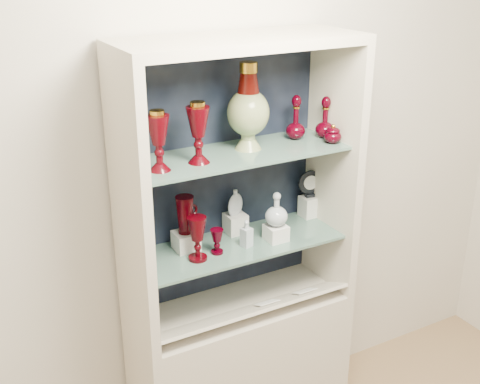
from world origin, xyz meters
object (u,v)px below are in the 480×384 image
ruby_pitcher (185,215)px  cameo_medallion (310,183)px  pedestal_lamp_right (198,133)px  ruby_goblet_tall (197,239)px  ruby_decanter_b (325,116)px  cobalt_goblet (139,243)px  flat_flask (235,202)px  clear_round_decanter (276,210)px  pedestal_lamp_left (159,141)px  enamel_urn (248,106)px  ruby_goblet_small (217,241)px  ruby_decanter_a (296,115)px  clear_square_bottle (247,233)px  lidded_bowl (333,134)px

ruby_pitcher → cameo_medallion: size_ratio=1.20×
pedestal_lamp_right → ruby_goblet_tall: 0.45m
ruby_goblet_tall → ruby_pitcher: 0.13m
ruby_decanter_b → cobalt_goblet: (-0.88, 0.02, -0.42)m
ruby_goblet_tall → cameo_medallion: bearing=12.0°
ruby_decanter_b → flat_flask: bearing=165.2°
ruby_pitcher → clear_round_decanter: (0.38, -0.11, -0.02)m
pedestal_lamp_left → ruby_goblet_tall: pedestal_lamp_left is taller
cameo_medallion → pedestal_lamp_left: bearing=-158.7°
enamel_urn → cobalt_goblet: (-0.50, 0.00, -0.50)m
cobalt_goblet → cameo_medallion: (0.88, 0.07, 0.07)m
cameo_medallion → clear_round_decanter: bearing=-141.2°
ruby_goblet_tall → pedestal_lamp_left: bearing=-179.8°
ruby_goblet_tall → ruby_goblet_small: ruby_goblet_tall is taller
ruby_decanter_b → flat_flask: ruby_decanter_b is taller
enamel_urn → ruby_decanter_a: 0.26m
pedestal_lamp_left → clear_square_bottle: pedestal_lamp_left is taller
clear_square_bottle → ruby_decanter_a: bearing=16.0°
enamel_urn → lidded_bowl: bearing=-16.7°
enamel_urn → pedestal_lamp_right: bearing=-166.7°
pedestal_lamp_left → ruby_decanter_b: size_ratio=1.18×
pedestal_lamp_left → ruby_decanter_b: bearing=3.4°
enamel_urn → flat_flask: enamel_urn is taller
ruby_decanter_a → ruby_goblet_tall: ruby_decanter_a is taller
cameo_medallion → clear_square_bottle: bearing=-151.1°
clear_square_bottle → flat_flask: (0.02, 0.14, 0.09)m
pedestal_lamp_left → cameo_medallion: size_ratio=1.70×
ruby_decanter_a → cameo_medallion: size_ratio=1.61×
ruby_goblet_small → cobalt_goblet: bearing=169.2°
ruby_goblet_tall → ruby_pitcher: bearing=93.0°
ruby_decanter_a → ruby_decanter_b: bearing=-19.5°
clear_round_decanter → pedestal_lamp_left: bearing=179.7°
ruby_goblet_small → clear_round_decanter: (0.28, -0.01, 0.09)m
ruby_pitcher → ruby_goblet_tall: bearing=-102.7°
pedestal_lamp_left → clear_round_decanter: pedestal_lamp_left is taller
pedestal_lamp_right → flat_flask: bearing=30.7°
ruby_decanter_b → pedestal_lamp_left: bearing=-176.6°
pedestal_lamp_left → enamel_urn: (0.42, 0.07, 0.06)m
clear_round_decanter → flat_flask: bearing=128.0°
cobalt_goblet → cameo_medallion: size_ratio=1.46×
enamel_urn → ruby_goblet_tall: size_ratio=1.88×
ruby_decanter_b → clear_round_decanter: 0.47m
ruby_goblet_tall → pedestal_lamp_right: bearing=25.2°
lidded_bowl → cobalt_goblet: bearing=172.8°
lidded_bowl → ruby_goblet_small: (-0.54, 0.05, -0.41)m
ruby_pitcher → flat_flask: bearing=-6.0°
ruby_goblet_tall → flat_flask: flat_flask is taller
flat_flask → clear_round_decanter: 0.20m
lidded_bowl → clear_square_bottle: (-0.40, 0.04, -0.40)m
ruby_decanter_b → ruby_goblet_small: bearing=-176.3°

